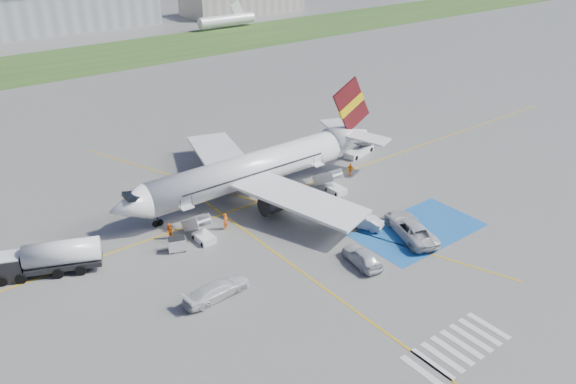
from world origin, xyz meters
The scene contains 22 objects.
ground centered at (0.00, 0.00, 0.00)m, with size 400.00×400.00×0.00m, color #60605E.
grass_strip centered at (0.00, 95.00, 0.01)m, with size 400.00×30.00×0.01m, color #2D4C1E.
taxiway_line_main centered at (0.00, 12.00, 0.01)m, with size 120.00×0.20×0.01m, color gold.
taxiway_line_cross centered at (-5.00, -10.00, 0.01)m, with size 0.20×60.00×0.01m, color gold.
taxiway_line_diag centered at (0.00, 12.00, 0.01)m, with size 0.20×60.00×0.01m, color gold.
staging_box centered at (10.00, -4.00, 0.01)m, with size 14.00×8.00×0.01m, color #1B58A5.
crosswalk centered at (-1.80, -18.00, 0.01)m, with size 9.00×4.00×0.01m.
terminal_centre centered at (20.00, 135.00, 6.00)m, with size 48.00×18.00×12.00m, color gray.
terminal_east centered at (75.00, 128.00, 4.00)m, with size 40.00×16.00×8.00m, color gray.
airliner centered at (1.51, 14.00, 3.39)m, with size 36.81×32.95×11.92m.
airstairs_fwd centered at (-9.50, 8.70, 0.62)m, with size 1.90×5.20×3.60m.
airstairs_aft centered at (9.00, 8.70, 0.62)m, with size 1.90×5.20×3.60m.
fuel_tanker centered at (-23.90, 12.16, 1.35)m, with size 9.59×5.97×3.21m.
gpu_cart centered at (-12.64, 8.26, 0.66)m, with size 2.04×1.66×1.47m.
belt_loader centered at (19.67, 15.18, 0.42)m, with size 5.83×3.12×1.68m.
car_silver_a centered at (0.51, -4.91, 0.85)m, with size 2.01×5.00×1.70m, color silver.
car_silver_b centered at (5.61, 0.10, 0.71)m, with size 1.51×4.32×1.42m, color #A6A8AD.
van_white_a centered at (8.42, -4.12, 1.19)m, with size 2.91×6.32×2.37m, color silver.
van_white_b centered at (-13.42, -0.74, 0.97)m, with size 2.01×4.95×1.94m, color silver.
crew_fwd centered at (-6.41, 8.95, 0.96)m, with size 0.70×0.46×1.91m, color #FF5D0D.
crew_nose centered at (-12.15, 10.81, 0.90)m, with size 0.87×0.68×1.80m, color #FF650D.
crew_aft centered at (13.70, 10.70, 0.88)m, with size 1.03×0.43×1.76m, color orange.
Camera 1 is at (-33.30, -36.83, 30.98)m, focal length 35.00 mm.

